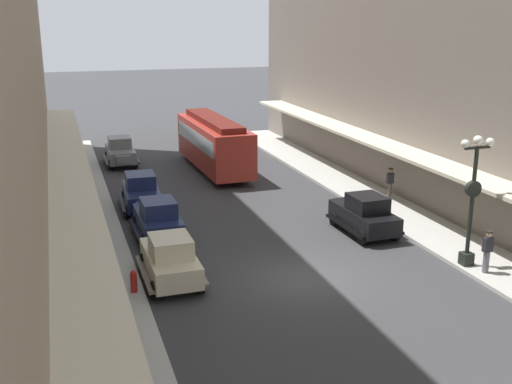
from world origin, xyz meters
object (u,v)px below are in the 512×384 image
object	(u,v)px
parked_car_4	(120,151)
pedestrian_2	(76,187)
parked_car_0	(364,213)
parked_car_1	(170,258)
fire_hydrant	(134,281)
pedestrian_1	(487,251)
parked_car_3	(141,192)
parked_car_2	(158,218)
lamp_post_with_clock	(472,195)
pedestrian_0	(390,183)
streetcar	(214,142)

from	to	relation	value
parked_car_4	pedestrian_2	xyz separation A→B (m)	(-3.23, -8.91, 0.07)
parked_car_0	parked_car_1	xyz separation A→B (m)	(-9.41, -2.61, 0.00)
parked_car_1	fire_hydrant	distance (m)	1.73
parked_car_1	pedestrian_1	distance (m)	11.95
parked_car_3	fire_hydrant	world-z (taller)	parked_car_3
parked_car_4	parked_car_0	bearing A→B (deg)	-62.51
parked_car_2	pedestrian_2	bearing A→B (deg)	117.30
parked_car_2	pedestrian_1	world-z (taller)	parked_car_2
parked_car_0	lamp_post_with_clock	distance (m)	5.69
parked_car_3	fire_hydrant	bearing A→B (deg)	-99.58
parked_car_3	parked_car_1	bearing A→B (deg)	-91.59
fire_hydrant	lamp_post_with_clock	bearing A→B (deg)	-6.92
lamp_post_with_clock	fire_hydrant	xyz separation A→B (m)	(-12.75, 1.55, -2.42)
pedestrian_1	parked_car_3	bearing A→B (deg)	131.52
parked_car_3	parked_car_4	bearing A→B (deg)	89.53
pedestrian_1	parked_car_4	bearing A→B (deg)	115.59
parked_car_4	pedestrian_1	xyz separation A→B (m)	(11.15, -23.28, 0.07)
parked_car_4	fire_hydrant	distance (m)	20.93
parked_car_4	parked_car_2	bearing A→B (deg)	-89.99
pedestrian_0	parked_car_3	bearing A→B (deg)	168.18
lamp_post_with_clock	pedestrian_2	world-z (taller)	lamp_post_with_clock
streetcar	parked_car_2	bearing A→B (deg)	-115.70
streetcar	pedestrian_2	distance (m)	10.27
fire_hydrant	pedestrian_2	distance (m)	12.02
streetcar	pedestrian_0	bearing A→B (deg)	-53.09
parked_car_4	pedestrian_1	world-z (taller)	parked_car_4
parked_car_4	pedestrian_0	size ratio (longest dim) A/B	2.56
parked_car_0	pedestrian_0	bearing A→B (deg)	48.16
parked_car_1	parked_car_3	world-z (taller)	same
parked_car_4	pedestrian_1	distance (m)	25.81
pedestrian_1	streetcar	bearing A→B (deg)	105.94
parked_car_1	parked_car_4	size ratio (longest dim) A/B	1.00
parked_car_0	pedestrian_2	distance (m)	14.95
parked_car_2	streetcar	world-z (taller)	streetcar
streetcar	pedestrian_2	size ratio (longest dim) A/B	5.78
fire_hydrant	parked_car_3	bearing A→B (deg)	80.42
parked_car_1	parked_car_2	xyz separation A→B (m)	(0.35, 4.85, 0.00)
parked_car_0	pedestrian_0	size ratio (longest dim) A/B	2.57
parked_car_3	streetcar	distance (m)	8.98
lamp_post_with_clock	pedestrian_1	world-z (taller)	lamp_post_with_clock
parked_car_0	parked_car_4	size ratio (longest dim) A/B	1.00
streetcar	parked_car_4	bearing A→B (deg)	146.58
lamp_post_with_clock	pedestrian_2	bearing A→B (deg)	136.41
streetcar	parked_car_0	bearing A→B (deg)	-75.66
parked_car_0	streetcar	xyz separation A→B (m)	(-3.52, 13.76, 0.96)
parked_car_3	pedestrian_2	size ratio (longest dim) A/B	2.58
parked_car_1	parked_car_3	size ratio (longest dim) A/B	0.99
parked_car_4	pedestrian_1	bearing A→B (deg)	-64.41
parked_car_4	pedestrian_0	distance (m)	18.42
parked_car_1	lamp_post_with_clock	distance (m)	11.71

